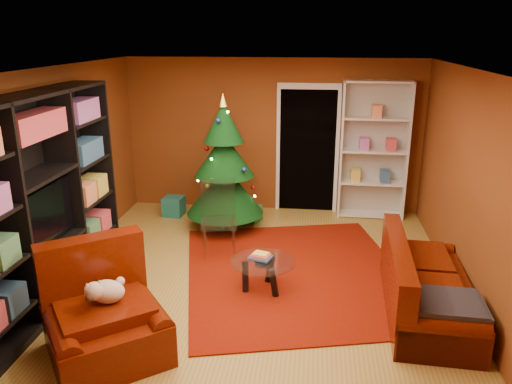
# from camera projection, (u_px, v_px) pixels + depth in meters

# --- Properties ---
(floor) EXTENTS (5.00, 5.50, 0.05)m
(floor) POSITION_uv_depth(u_px,v_px,m) (252.00, 282.00, 6.31)
(floor) COLOR olive
(floor) RESTS_ON ground
(ceiling) EXTENTS (5.00, 5.50, 0.05)m
(ceiling) POSITION_uv_depth(u_px,v_px,m) (252.00, 67.00, 5.49)
(ceiling) COLOR silver
(ceiling) RESTS_ON wall_back
(wall_back) EXTENTS (5.00, 0.05, 2.60)m
(wall_back) POSITION_uv_depth(u_px,v_px,m) (273.00, 136.00, 8.52)
(wall_back) COLOR brown
(wall_back) RESTS_ON ground
(wall_left) EXTENTS (0.05, 5.50, 2.60)m
(wall_left) POSITION_uv_depth(u_px,v_px,m) (50.00, 175.00, 6.19)
(wall_left) COLOR brown
(wall_left) RESTS_ON ground
(wall_right) EXTENTS (0.05, 5.50, 2.60)m
(wall_right) POSITION_uv_depth(u_px,v_px,m) (474.00, 190.00, 5.61)
(wall_right) COLOR brown
(wall_right) RESTS_ON ground
(doorway) EXTENTS (1.06, 0.60, 2.16)m
(doorway) POSITION_uv_depth(u_px,v_px,m) (307.00, 152.00, 8.49)
(doorway) COLOR black
(doorway) RESTS_ON floor
(rug) EXTENTS (3.43, 3.77, 0.02)m
(rug) POSITION_uv_depth(u_px,v_px,m) (295.00, 273.00, 6.48)
(rug) COLOR maroon
(rug) RESTS_ON floor
(media_unit) EXTENTS (0.49, 3.11, 2.38)m
(media_unit) POSITION_uv_depth(u_px,v_px,m) (38.00, 204.00, 5.48)
(media_unit) COLOR black
(media_unit) RESTS_ON floor
(christmas_tree) EXTENTS (1.59, 1.59, 2.15)m
(christmas_tree) POSITION_uv_depth(u_px,v_px,m) (224.00, 165.00, 7.67)
(christmas_tree) COLOR black
(christmas_tree) RESTS_ON floor
(gift_box_teal) EXTENTS (0.35, 0.35, 0.32)m
(gift_box_teal) POSITION_uv_depth(u_px,v_px,m) (174.00, 206.00, 8.50)
(gift_box_teal) COLOR #1A6A62
(gift_box_teal) RESTS_ON floor
(gift_box_green) EXTENTS (0.36, 0.36, 0.27)m
(gift_box_green) POSITION_uv_depth(u_px,v_px,m) (252.00, 213.00, 8.24)
(gift_box_green) COLOR #236832
(gift_box_green) RESTS_ON floor
(gift_box_red) EXTENTS (0.25, 0.25, 0.23)m
(gift_box_red) POSITION_uv_depth(u_px,v_px,m) (230.00, 203.00, 8.79)
(gift_box_red) COLOR #A13022
(gift_box_red) RESTS_ON floor
(white_bookshelf) EXTENTS (1.08, 0.41, 2.33)m
(white_bookshelf) POSITION_uv_depth(u_px,v_px,m) (374.00, 151.00, 8.19)
(white_bookshelf) COLOR white
(white_bookshelf) RESTS_ON floor
(armchair) EXTENTS (1.58, 1.58, 0.88)m
(armchair) POSITION_uv_depth(u_px,v_px,m) (105.00, 315.00, 4.72)
(armchair) COLOR #490F03
(armchair) RESTS_ON rug
(dog) EXTENTS (0.50, 0.48, 0.29)m
(dog) POSITION_uv_depth(u_px,v_px,m) (107.00, 292.00, 4.72)
(dog) COLOR beige
(dog) RESTS_ON armchair
(sofa) EXTENTS (0.96, 1.97, 0.83)m
(sofa) POSITION_uv_depth(u_px,v_px,m) (429.00, 279.00, 5.45)
(sofa) COLOR #490F03
(sofa) RESTS_ON rug
(coffee_table) EXTENTS (0.98, 0.98, 0.49)m
(coffee_table) POSITION_uv_depth(u_px,v_px,m) (263.00, 275.00, 6.00)
(coffee_table) COLOR gray
(coffee_table) RESTS_ON rug
(acrylic_chair) EXTENTS (0.59, 0.62, 0.96)m
(acrylic_chair) POSITION_uv_depth(u_px,v_px,m) (219.00, 223.00, 6.88)
(acrylic_chair) COLOR #66605B
(acrylic_chair) RESTS_ON rug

